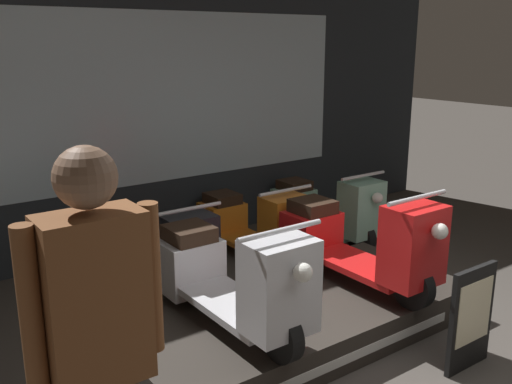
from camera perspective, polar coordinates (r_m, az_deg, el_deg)
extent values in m
cube|color=#23282D|center=(5.98, -8.49, 9.83)|extent=(7.49, 0.08, 3.20)
cube|color=silver|center=(5.94, -8.27, 9.32)|extent=(4.12, 0.01, 1.70)
cube|color=#2D2823|center=(4.32, 4.12, -12.41)|extent=(2.64, 1.22, 0.26)
cube|color=silver|center=(3.94, 10.03, -15.75)|extent=(1.85, 0.01, 0.07)
cylinder|color=black|center=(3.47, 2.52, -14.12)|extent=(0.09, 0.33, 0.33)
cylinder|color=black|center=(4.31, -6.79, -8.17)|extent=(0.09, 0.33, 0.33)
cube|color=#BCBCC1|center=(3.88, -2.69, -10.97)|extent=(0.39, 1.02, 0.05)
cube|color=#BCBCC1|center=(3.35, 2.32, -9.44)|extent=(0.41, 0.30, 0.57)
cube|color=#BCBCC1|center=(4.26, -6.66, -7.22)|extent=(0.43, 0.35, 0.38)
cube|color=black|center=(4.16, -6.71, -4.11)|extent=(0.31, 0.32, 0.11)
cylinder|color=silver|center=(3.22, 2.47, -3.88)|extent=(0.58, 0.03, 0.03)
sphere|color=white|center=(3.14, 4.71, -8.03)|extent=(0.11, 0.11, 0.11)
cylinder|color=black|center=(4.23, 15.41, -9.07)|extent=(0.09, 0.33, 0.33)
cylinder|color=black|center=(4.95, 5.33, -5.04)|extent=(0.09, 0.33, 0.33)
cube|color=red|center=(4.57, 9.95, -7.02)|extent=(0.39, 1.02, 0.05)
cube|color=red|center=(4.14, 15.42, -5.14)|extent=(0.41, 0.30, 0.57)
cube|color=red|center=(4.90, 5.55, -4.17)|extent=(0.43, 0.35, 0.38)
cube|color=black|center=(4.82, 5.69, -1.43)|extent=(0.31, 0.32, 0.11)
cylinder|color=silver|center=(4.03, 15.85, -0.56)|extent=(0.58, 0.03, 0.03)
sphere|color=white|center=(3.97, 17.91, -3.76)|extent=(0.11, 0.11, 0.11)
cylinder|color=black|center=(4.79, -6.36, -9.16)|extent=(0.09, 0.33, 0.33)
cylinder|color=black|center=(5.72, -11.91, -5.31)|extent=(0.09, 0.33, 0.33)
cube|color=black|center=(5.25, -9.39, -7.16)|extent=(0.39, 1.02, 0.05)
cube|color=black|center=(4.70, -6.61, -5.69)|extent=(0.41, 0.30, 0.57)
cube|color=black|center=(5.67, -11.86, -4.56)|extent=(0.43, 0.35, 0.38)
cube|color=black|center=(5.59, -11.96, -2.21)|extent=(0.31, 0.32, 0.11)
cylinder|color=silver|center=(4.58, -6.69, -1.68)|extent=(0.58, 0.03, 0.03)
sphere|color=white|center=(4.47, -5.36, -4.56)|extent=(0.11, 0.11, 0.11)
cylinder|color=black|center=(5.30, 3.02, -6.65)|extent=(0.09, 0.33, 0.33)
cylinder|color=black|center=(6.16, -3.51, -3.55)|extent=(0.09, 0.33, 0.33)
cube|color=orange|center=(5.72, -0.50, -5.07)|extent=(0.39, 1.02, 0.05)
cube|color=orange|center=(5.22, 2.89, -3.49)|extent=(0.41, 0.30, 0.57)
cube|color=orange|center=(6.11, -3.39, -2.84)|extent=(0.43, 0.35, 0.38)
cube|color=black|center=(6.03, -3.39, -0.63)|extent=(0.31, 0.32, 0.11)
cylinder|color=silver|center=(5.11, 3.00, 0.16)|extent=(0.58, 0.03, 0.03)
sphere|color=white|center=(5.01, 4.40, -2.36)|extent=(0.11, 0.11, 0.11)
cylinder|color=black|center=(5.93, 10.50, -4.50)|extent=(0.09, 0.33, 0.33)
cylinder|color=black|center=(6.71, 3.63, -1.98)|extent=(0.09, 0.33, 0.33)
cube|color=#8EC6AD|center=(6.31, 6.85, -3.24)|extent=(0.39, 1.02, 0.05)
cube|color=#8EC6AD|center=(5.86, 10.46, -1.65)|extent=(0.41, 0.30, 0.57)
cube|color=#8EC6AD|center=(6.66, 3.78, -1.32)|extent=(0.43, 0.35, 0.38)
cube|color=black|center=(6.59, 3.86, 0.71)|extent=(0.31, 0.32, 0.11)
cylinder|color=silver|center=(5.76, 10.68, 1.62)|extent=(0.58, 0.03, 0.03)
sphere|color=white|center=(5.68, 12.04, -0.59)|extent=(0.11, 0.11, 0.11)
cube|color=brown|center=(2.24, -15.81, -10.30)|extent=(0.38, 0.21, 0.67)
cylinder|color=brown|center=(2.17, -21.65, -10.86)|extent=(0.08, 0.08, 0.62)
cylinder|color=brown|center=(2.30, -10.44, -8.47)|extent=(0.08, 0.08, 0.62)
sphere|color=brown|center=(2.09, -16.71, 1.41)|extent=(0.23, 0.23, 0.23)
cube|color=black|center=(4.06, 20.69, -11.74)|extent=(0.42, 0.04, 0.71)
cube|color=beige|center=(4.03, 21.01, -11.15)|extent=(0.35, 0.01, 0.43)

